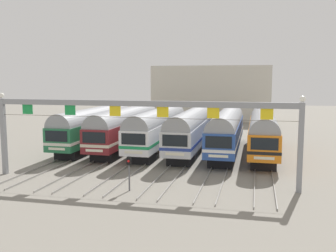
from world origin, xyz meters
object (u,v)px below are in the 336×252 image
at_px(commuter_train_maroon, 126,126).
at_px(catenary_gantry, 139,115).
at_px(commuter_train_orange, 263,130).
at_px(yard_signal_mast, 129,167).
at_px(commuter_train_white, 158,127).
at_px(commuter_train_green, 95,125).
at_px(commuter_train_blue, 227,129).
at_px(commuter_train_silver, 192,128).

bearing_deg(commuter_train_maroon, catenary_gantry, -66.80).
xyz_separation_m(commuter_train_orange, yard_signal_mast, (-9.64, -15.92, -0.87)).
xyz_separation_m(commuter_train_white, catenary_gantry, (1.93, -13.50, 2.63)).
height_order(commuter_train_white, yard_signal_mast, commuter_train_white).
bearing_deg(commuter_train_green, commuter_train_orange, 0.01).
relative_size(commuter_train_green, commuter_train_white, 1.00).
xyz_separation_m(commuter_train_maroon, yard_signal_mast, (5.79, -15.92, -0.87)).
relative_size(commuter_train_orange, catenary_gantry, 0.74).
bearing_deg(commuter_train_green, yard_signal_mast, -58.78).
bearing_deg(yard_signal_mast, catenary_gantry, 90.00).
bearing_deg(commuter_train_blue, commuter_train_green, -179.98).
xyz_separation_m(commuter_train_green, yard_signal_mast, (9.64, -15.91, -0.87)).
distance_m(commuter_train_maroon, commuter_train_orange, 15.43).
bearing_deg(commuter_train_orange, yard_signal_mast, -121.21).
bearing_deg(commuter_train_green, commuter_train_maroon, 0.06).
height_order(commuter_train_green, commuter_train_maroon, commuter_train_maroon).
height_order(catenary_gantry, yard_signal_mast, catenary_gantry).
height_order(commuter_train_blue, yard_signal_mast, commuter_train_blue).
relative_size(commuter_train_white, commuter_train_blue, 1.00).
relative_size(commuter_train_silver, catenary_gantry, 0.74).
relative_size(commuter_train_white, commuter_train_orange, 1.00).
relative_size(commuter_train_silver, commuter_train_blue, 1.00).
bearing_deg(yard_signal_mast, commuter_train_silver, 83.09).
bearing_deg(commuter_train_silver, commuter_train_white, 180.00).
relative_size(commuter_train_white, commuter_train_silver, 1.00).
relative_size(commuter_train_green, catenary_gantry, 0.74).
relative_size(commuter_train_orange, yard_signal_mast, 6.97).
relative_size(commuter_train_maroon, catenary_gantry, 0.74).
distance_m(commuter_train_silver, commuter_train_orange, 7.72).
height_order(commuter_train_white, commuter_train_orange, same).
height_order(commuter_train_maroon, commuter_train_silver, same).
bearing_deg(commuter_train_orange, commuter_train_blue, 180.00).
xyz_separation_m(commuter_train_maroon, commuter_train_silver, (7.72, 0.00, 0.00)).
bearing_deg(commuter_train_maroon, yard_signal_mast, -70.02).
relative_size(commuter_train_maroon, commuter_train_silver, 1.00).
bearing_deg(commuter_train_silver, commuter_train_green, -179.98).
bearing_deg(commuter_train_maroon, commuter_train_white, 0.00).
distance_m(commuter_train_maroon, commuter_train_silver, 7.72).
xyz_separation_m(commuter_train_green, commuter_train_blue, (15.43, 0.00, 0.00)).
distance_m(commuter_train_silver, yard_signal_mast, 16.06).
distance_m(commuter_train_silver, catenary_gantry, 13.89).
bearing_deg(commuter_train_orange, commuter_train_white, 180.00).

